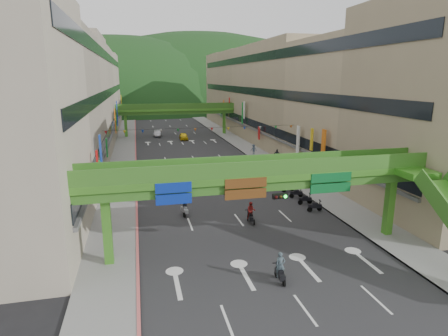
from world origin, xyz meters
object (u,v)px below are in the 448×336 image
at_px(overpass_near, 276,184).
at_px(pedestrian_red, 301,179).
at_px(scooter_rider_near, 280,268).
at_px(car_yellow, 184,136).
at_px(car_silver, 158,133).
at_px(scooter_rider_mid, 251,212).

xyz_separation_m(overpass_near, pedestrian_red, (9.40, 15.95, -4.40)).
distance_m(scooter_rider_near, car_yellow, 57.57).
bearing_deg(pedestrian_red, scooter_rider_near, -126.29).
bearing_deg(pedestrian_red, car_yellow, 95.74).
bearing_deg(car_yellow, car_silver, 132.95).
xyz_separation_m(scooter_rider_mid, car_silver, (-5.13, 53.37, -0.29)).
distance_m(overpass_near, pedestrian_red, 19.03).
height_order(scooter_rider_mid, car_silver, scooter_rider_mid).
height_order(scooter_rider_mid, pedestrian_red, scooter_rider_mid).
bearing_deg(pedestrian_red, overpass_near, -129.09).
height_order(overpass_near, car_yellow, overpass_near).
bearing_deg(pedestrian_red, scooter_rider_mid, -141.37).
xyz_separation_m(scooter_rider_near, car_silver, (-3.98, 63.34, -0.23)).
distance_m(scooter_rider_near, pedestrian_red, 22.80).
relative_size(scooter_rider_near, car_yellow, 0.49).
height_order(car_silver, pedestrian_red, pedestrian_red).
height_order(overpass_near, scooter_rider_mid, overpass_near).
xyz_separation_m(car_silver, pedestrian_red, (14.58, -43.16, 0.10)).
distance_m(overpass_near, scooter_rider_mid, 7.11).
bearing_deg(overpass_near, scooter_rider_mid, 90.56).
bearing_deg(scooter_rider_near, car_silver, 93.59).
relative_size(car_silver, car_yellow, 1.05).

